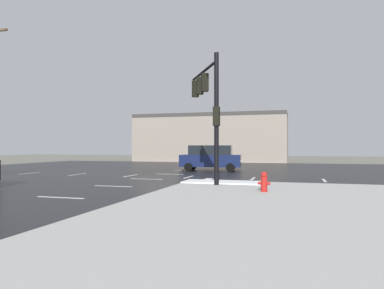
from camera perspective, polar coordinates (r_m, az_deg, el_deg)
name	(u,v)px	position (r m, az deg, el deg)	size (l,w,h in m)	color
ground_plane	(159,177)	(22.89, -5.35, -5.20)	(120.00, 120.00, 0.00)	slate
road_asphalt	(159,177)	(22.89, -5.35, -5.18)	(44.00, 44.00, 0.02)	black
snow_strip_curbside	(224,182)	(17.65, 5.15, -6.06)	(4.00, 1.60, 0.06)	white
lane_markings	(169,179)	(21.19, -3.67, -5.52)	(36.15, 36.15, 0.01)	silver
traffic_signal_mast	(208,99)	(18.09, 2.56, 7.43)	(2.46, 4.26, 6.18)	black
fire_hydrant	(264,182)	(14.24, 11.57, -5.90)	(0.48, 0.26, 0.79)	red
strip_building_background	(212,138)	(48.75, 3.19, 1.05)	(20.27, 8.00, 6.38)	gray
suv_navy	(211,157)	(28.35, 3.03, -2.09)	(4.98, 2.57, 2.03)	#141E47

